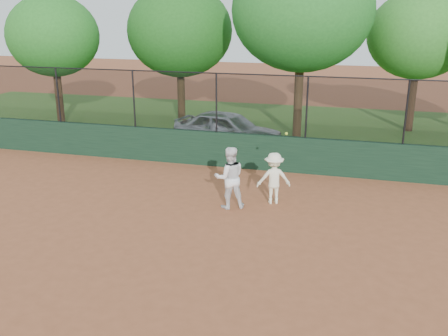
% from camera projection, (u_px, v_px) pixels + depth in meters
% --- Properties ---
extents(ground, '(80.00, 80.00, 0.00)m').
position_uv_depth(ground, '(166.00, 242.00, 11.66)').
color(ground, '#9B5232').
rests_on(ground, ground).
extents(back_wall, '(26.00, 0.20, 1.20)m').
position_uv_depth(back_wall, '(231.00, 150.00, 16.99)').
color(back_wall, '#173320').
rests_on(back_wall, ground).
extents(grass_strip, '(36.00, 12.00, 0.01)m').
position_uv_depth(grass_strip, '(264.00, 128.00, 22.68)').
color(grass_strip, '#2D541A').
rests_on(grass_strip, ground).
extents(parked_car, '(4.55, 2.58, 1.46)m').
position_uv_depth(parked_car, '(228.00, 130.00, 19.26)').
color(parked_car, '#A5AAAF').
rests_on(parked_car, ground).
extents(player_second, '(1.02, 0.93, 1.71)m').
position_uv_depth(player_second, '(230.00, 178.00, 13.44)').
color(player_second, white).
rests_on(player_second, ground).
extents(player_main, '(1.06, 0.80, 2.10)m').
position_uv_depth(player_main, '(274.00, 178.00, 13.78)').
color(player_main, white).
rests_on(player_main, ground).
extents(fence_assembly, '(26.00, 0.06, 2.00)m').
position_uv_depth(fence_assembly, '(230.00, 102.00, 16.50)').
color(fence_assembly, black).
rests_on(fence_assembly, back_wall).
extents(tree_0, '(4.22, 3.84, 5.85)m').
position_uv_depth(tree_0, '(53.00, 36.00, 22.49)').
color(tree_0, '#482D1A').
rests_on(tree_0, ground).
extents(tree_1, '(4.95, 4.50, 6.35)m').
position_uv_depth(tree_1, '(180.00, 31.00, 23.21)').
color(tree_1, '#3E2A15').
rests_on(tree_1, ground).
extents(tree_2, '(5.58, 5.07, 7.55)m').
position_uv_depth(tree_2, '(302.00, 10.00, 19.49)').
color(tree_2, '#4A321A').
rests_on(tree_2, ground).
extents(tree_3, '(4.29, 3.90, 5.99)m').
position_uv_depth(tree_3, '(419.00, 35.00, 21.00)').
color(tree_3, '#3D2514').
rests_on(tree_3, ground).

